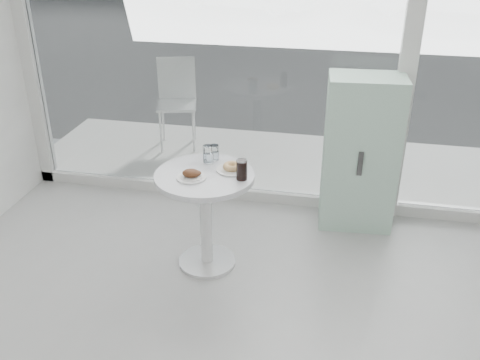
% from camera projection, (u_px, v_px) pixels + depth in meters
% --- Properties ---
extents(room_shell, '(6.00, 6.00, 6.00)m').
position_uv_depth(room_shell, '(108.00, 217.00, 1.05)').
color(room_shell, white).
rests_on(room_shell, ground).
extents(storefront, '(5.00, 0.14, 3.00)m').
position_uv_depth(storefront, '(307.00, 14.00, 4.24)').
color(storefront, silver).
rests_on(storefront, ground).
extents(main_table, '(0.72, 0.72, 0.77)m').
position_uv_depth(main_table, '(205.00, 201.00, 3.90)').
color(main_table, silver).
rests_on(main_table, ground).
extents(patio_deck, '(5.60, 1.60, 0.05)m').
position_uv_depth(patio_deck, '(298.00, 164.00, 5.71)').
color(patio_deck, silver).
rests_on(patio_deck, ground).
extents(street, '(40.00, 24.00, 0.00)m').
position_uv_depth(street, '(340.00, 0.00, 16.39)').
color(street, '#383838').
rests_on(street, ground).
extents(mint_cabinet, '(0.63, 0.44, 1.30)m').
position_uv_depth(mint_cabinet, '(360.00, 153.00, 4.42)').
color(mint_cabinet, '#96BFA7').
rests_on(mint_cabinet, ground).
extents(patio_chair, '(0.51, 0.51, 0.97)m').
position_uv_depth(patio_chair, '(177.00, 97.00, 5.93)').
color(patio_chair, silver).
rests_on(patio_chair, patio_deck).
extents(plate_fritter, '(0.21, 0.21, 0.07)m').
position_uv_depth(plate_fritter, '(192.00, 175.00, 3.73)').
color(plate_fritter, silver).
rests_on(plate_fritter, main_table).
extents(plate_donut, '(0.23, 0.23, 0.06)m').
position_uv_depth(plate_donut, '(232.00, 168.00, 3.84)').
color(plate_donut, silver).
rests_on(plate_donut, main_table).
extents(water_tumbler_a, '(0.08, 0.08, 0.13)m').
position_uv_depth(water_tumbler_a, '(208.00, 155.00, 3.96)').
color(water_tumbler_a, white).
rests_on(water_tumbler_a, main_table).
extents(water_tumbler_b, '(0.07, 0.07, 0.11)m').
position_uv_depth(water_tumbler_b, '(214.00, 153.00, 4.00)').
color(water_tumbler_b, white).
rests_on(water_tumbler_b, main_table).
extents(cola_glass, '(0.08, 0.08, 0.15)m').
position_uv_depth(cola_glass, '(242.00, 170.00, 3.70)').
color(cola_glass, white).
rests_on(cola_glass, main_table).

